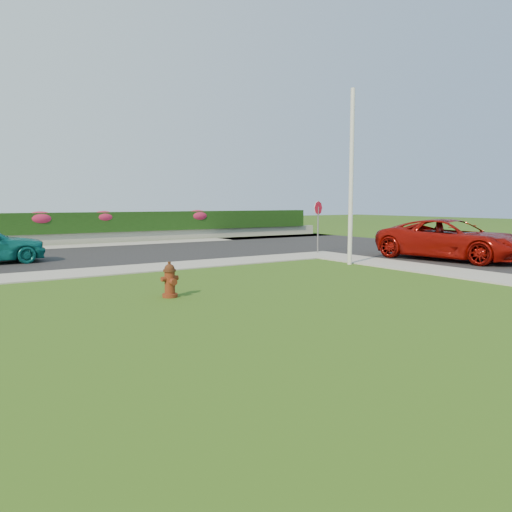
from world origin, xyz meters
TOP-DOWN VIEW (x-y plane):
  - ground at (0.00, 0.00)m, footprint 120.00×120.00m
  - street_right at (12.00, 4.00)m, footprint 8.00×32.00m
  - curb_corner at (7.00, 9.00)m, footprint 2.00×2.00m
  - sidewalk_beyond at (-1.00, 19.00)m, footprint 34.00×2.00m
  - retaining_wall at (-1.00, 20.50)m, footprint 34.00×0.40m
  - hedge at (-1.00, 20.60)m, footprint 32.00×0.90m
  - fire_hydrant at (-2.22, 3.76)m, footprint 0.44×0.41m
  - suv_red at (9.85, 4.71)m, footprint 3.47×5.95m
  - utility_pole at (5.78, 6.02)m, footprint 0.16×0.16m
  - stop_sign at (7.30, 9.58)m, footprint 0.61×0.20m
  - flower_clump_d at (-2.05, 20.50)m, footprint 1.45×0.93m
  - flower_clump_e at (1.21, 20.50)m, footprint 1.33×0.86m
  - flower_clump_f at (6.96, 20.50)m, footprint 1.44×0.93m

SIDE VIEW (x-z plane):
  - ground at x=0.00m, z-range 0.00..0.00m
  - street_right at x=12.00m, z-range 0.00..0.04m
  - curb_corner at x=7.00m, z-range 0.00..0.04m
  - sidewalk_beyond at x=-1.00m, z-range 0.00..0.04m
  - retaining_wall at x=-1.00m, z-range 0.00..0.60m
  - fire_hydrant at x=-2.22m, z-range -0.02..0.83m
  - suv_red at x=9.85m, z-range 0.04..1.60m
  - hedge at x=-1.00m, z-range 0.60..1.70m
  - flower_clump_d at x=-2.05m, z-range 1.05..1.77m
  - flower_clump_f at x=6.96m, z-range 1.05..1.77m
  - flower_clump_e at x=1.21m, z-range 1.10..1.77m
  - stop_sign at x=7.30m, z-range 0.54..2.85m
  - utility_pole at x=5.78m, z-range 0.00..6.21m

